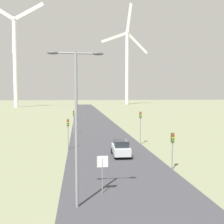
% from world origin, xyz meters
% --- Properties ---
extents(road_surface, '(10.00, 240.00, 0.01)m').
position_xyz_m(road_surface, '(0.00, 48.00, 0.00)').
color(road_surface, '#38383D').
rests_on(road_surface, ground).
extents(streetlamp, '(3.37, 0.32, 9.53)m').
position_xyz_m(streetlamp, '(-3.81, 6.79, 6.03)').
color(streetlamp, gray).
rests_on(streetlamp, ground).
extents(stop_sign_near, '(0.81, 0.07, 2.67)m').
position_xyz_m(stop_sign_near, '(-2.04, 8.89, 1.87)').
color(stop_sign_near, gray).
rests_on(stop_sign_near, ground).
extents(traffic_light_post_near_left, '(0.28, 0.34, 3.85)m').
position_xyz_m(traffic_light_post_near_left, '(-5.01, 24.17, 2.83)').
color(traffic_light_post_near_left, gray).
rests_on(traffic_light_post_near_left, ground).
extents(traffic_light_post_near_right, '(0.28, 0.33, 3.44)m').
position_xyz_m(traffic_light_post_near_right, '(4.91, 13.79, 2.53)').
color(traffic_light_post_near_right, gray).
rests_on(traffic_light_post_near_right, ground).
extents(traffic_light_post_mid_left, '(0.28, 0.33, 4.12)m').
position_xyz_m(traffic_light_post_mid_left, '(-4.52, 37.43, 3.01)').
color(traffic_light_post_mid_left, gray).
rests_on(traffic_light_post_mid_left, ground).
extents(traffic_light_post_mid_right, '(0.28, 0.34, 4.57)m').
position_xyz_m(traffic_light_post_mid_right, '(4.85, 26.14, 3.33)').
color(traffic_light_post_mid_right, gray).
rests_on(traffic_light_post_mid_right, ground).
extents(car_approaching, '(1.97, 4.17, 1.83)m').
position_xyz_m(car_approaching, '(1.05, 19.71, 0.91)').
color(car_approaching, '#B7BCC1').
rests_on(car_approaching, ground).
extents(wind_turbine_left, '(30.81, 2.72, 55.77)m').
position_xyz_m(wind_turbine_left, '(-36.62, 135.87, 28.05)').
color(wind_turbine_left, white).
rests_on(wind_turbine_left, ground).
extents(wind_turbine_center, '(34.29, 11.43, 68.79)m').
position_xyz_m(wind_turbine_center, '(29.60, 168.83, 29.86)').
color(wind_turbine_center, white).
rests_on(wind_turbine_center, ground).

